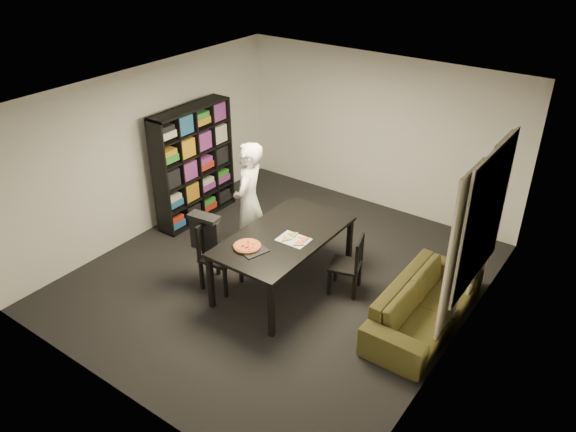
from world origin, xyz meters
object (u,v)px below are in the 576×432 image
Objects in this scene: person at (249,203)px; sofa at (425,304)px; dining_table at (284,239)px; chair_right at (352,261)px; bookshelf at (194,164)px; chair_left at (214,250)px; baking_tray at (251,248)px; pepperoni_pizza at (247,246)px.

person is 0.90× the size of sofa.
chair_right reaches higher than dining_table.
chair_right is (3.14, -0.34, -0.47)m from bookshelf.
chair_left is 0.70m from baking_tray.
person is 4.53× the size of baking_tray.
dining_table is 0.57m from pepperoni_pizza.
chair_right is at bearing 44.21° from baking_tray.
person is 1.05m from pepperoni_pizza.
dining_table is at bearing 100.87° from sofa.
chair_right is 1.41m from pepperoni_pizza.
chair_right is at bearing 43.15° from pepperoni_pizza.
chair_right is at bearing -67.38° from chair_left.
dining_table is (2.33, -0.75, -0.21)m from bookshelf.
chair_left is 1.14× the size of chair_right.
bookshelf is 2.50m from pepperoni_pizza.
sofa is at bearing 23.43° from baking_tray.
bookshelf is 2.23× the size of chair_right.
bookshelf is at bearing 43.50° from chair_left.
chair_left is 2.83m from sofa.
person is (-0.05, 0.81, 0.35)m from chair_left.
chair_left reaches higher than dining_table.
dining_table is at bearing 49.99° from person.
dining_table is 2.30× the size of chair_right.
dining_table is 0.95m from chair_left.
baking_tray reaches higher than dining_table.
chair_left reaches higher than chair_right.
pepperoni_pizza is (-0.05, -0.01, 0.02)m from baking_tray.
dining_table is at bearing 70.59° from pepperoni_pizza.
pepperoni_pizza is at bearing -109.41° from dining_table.
chair_left is 2.43× the size of baking_tray.
chair_right is at bearing -6.15° from bookshelf.
chair_right is at bearing 87.53° from sofa.
chair_left is at bearing -146.91° from dining_table.
sofa is at bearing 23.18° from pepperoni_pizza.
bookshelf is at bearing 84.79° from sofa.
bookshelf reaches higher than pepperoni_pizza.
bookshelf reaches higher than chair_right.
sofa is at bearing 70.60° from chair_right.
pepperoni_pizza is at bearing -98.89° from chair_left.
bookshelf reaches higher than chair_left.
chair_left is (1.55, -1.26, -0.40)m from bookshelf.
baking_tray is 0.20× the size of sofa.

